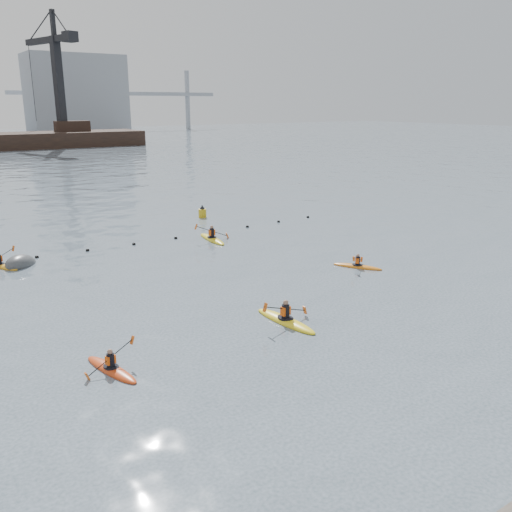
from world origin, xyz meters
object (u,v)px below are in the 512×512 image
(kayaker_3, at_px, (212,238))
(mooring_buoy, at_px, (21,265))
(kayaker_4, at_px, (357,266))
(nav_buoy, at_px, (202,213))
(kayaker_1, at_px, (285,320))
(kayaker_0, at_px, (111,368))

(kayaker_3, distance_m, mooring_buoy, 12.04)
(kayaker_4, bearing_deg, nav_buoy, -119.11)
(kayaker_1, relative_size, kayaker_3, 0.99)
(kayaker_3, xyz_separation_m, nav_buoy, (3.08, 7.06, 0.24))
(kayaker_3, height_order, nav_buoy, kayaker_3)
(kayaker_4, bearing_deg, kayaker_0, -16.17)
(kayaker_1, bearing_deg, kayaker_3, 67.30)
(kayaker_0, relative_size, nav_buoy, 2.56)
(mooring_buoy, height_order, nav_buoy, nav_buoy)
(kayaker_1, distance_m, kayaker_3, 14.93)
(kayaker_0, distance_m, kayaker_3, 18.74)
(mooring_buoy, xyz_separation_m, nav_buoy, (15.07, 6.09, 0.35))
(kayaker_0, distance_m, kayaker_1, 7.61)
(kayaker_4, relative_size, mooring_buoy, 1.11)
(kayaker_4, xyz_separation_m, nav_buoy, (-0.61, 17.21, 0.26))
(kayaker_3, bearing_deg, mooring_buoy, -179.74)
(kayaker_1, relative_size, mooring_buoy, 1.48)
(kayaker_1, relative_size, kayaker_4, 1.33)
(nav_buoy, bearing_deg, kayaker_1, -109.45)
(kayaker_1, distance_m, kayaker_4, 9.11)
(kayaker_0, relative_size, kayaker_3, 0.81)
(kayaker_4, bearing_deg, kayaker_1, -4.38)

